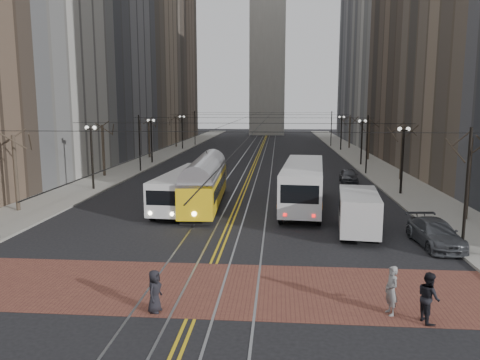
% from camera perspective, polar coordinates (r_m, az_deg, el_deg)
% --- Properties ---
extents(ground, '(260.00, 260.00, 0.00)m').
position_cam_1_polar(ground, '(24.26, -2.93, -9.41)').
color(ground, black).
rests_on(ground, ground).
extents(sidewalk_left, '(5.00, 140.00, 0.15)m').
position_cam_1_polar(sidewalk_left, '(70.58, -10.19, 2.78)').
color(sidewalk_left, gray).
rests_on(sidewalk_left, ground).
extents(sidewalk_right, '(5.00, 140.00, 0.15)m').
position_cam_1_polar(sidewalk_right, '(69.25, 14.59, 2.51)').
color(sidewalk_right, gray).
rests_on(sidewalk_right, ground).
extents(crosswalk_band, '(25.00, 6.00, 0.01)m').
position_cam_1_polar(crosswalk_band, '(20.55, -4.45, -12.92)').
color(crosswalk_band, brown).
rests_on(crosswalk_band, ground).
extents(streetcar_rails, '(4.80, 130.00, 0.02)m').
position_cam_1_polar(streetcar_rails, '(68.30, 2.08, 2.65)').
color(streetcar_rails, gray).
rests_on(streetcar_rails, ground).
extents(centre_lines, '(0.42, 130.00, 0.01)m').
position_cam_1_polar(centre_lines, '(68.30, 2.08, 2.65)').
color(centre_lines, gold).
rests_on(centre_lines, ground).
extents(building_left_mid, '(16.00, 20.00, 34.00)m').
position_cam_1_polar(building_left_mid, '(75.08, -18.44, 15.79)').
color(building_left_mid, slate).
rests_on(building_left_mid, ground).
extents(building_left_midfar, '(20.00, 20.00, 52.00)m').
position_cam_1_polar(building_left_midfar, '(95.68, -14.94, 19.86)').
color(building_left_midfar, '#85705B').
rests_on(building_left_midfar, ground).
extents(building_left_far, '(16.00, 20.00, 40.00)m').
position_cam_1_polar(building_left_far, '(113.16, -10.32, 15.22)').
color(building_left_far, brown).
rests_on(building_left_far, ground).
extents(building_right_mid, '(16.00, 20.00, 34.00)m').
position_cam_1_polar(building_right_mid, '(72.94, 23.48, 15.72)').
color(building_right_mid, brown).
rests_on(building_right_mid, ground).
extents(building_right_midfar, '(20.00, 20.00, 52.00)m').
position_cam_1_polar(building_right_midfar, '(93.88, 20.97, 19.79)').
color(building_right_midfar, '#AFACA4').
rests_on(building_right_midfar, ground).
extents(building_right_far, '(16.00, 20.00, 40.00)m').
position_cam_1_polar(building_right_far, '(111.75, 16.85, 15.07)').
color(building_right_far, slate).
rests_on(building_right_far, ground).
extents(lamp_posts, '(27.60, 57.20, 5.60)m').
position_cam_1_polar(lamp_posts, '(51.87, 1.27, 3.70)').
color(lamp_posts, black).
rests_on(lamp_posts, ground).
extents(street_trees, '(31.68, 53.28, 5.60)m').
position_cam_1_polar(street_trees, '(58.33, 1.65, 4.30)').
color(street_trees, '#382D23').
rests_on(street_trees, ground).
extents(trolley_wires, '(25.96, 120.00, 6.60)m').
position_cam_1_polar(trolley_wires, '(57.84, 1.64, 5.23)').
color(trolley_wires, black).
rests_on(trolley_wires, ground).
extents(transit_bus, '(3.06, 11.08, 2.73)m').
position_cam_1_polar(transit_bus, '(35.57, -6.86, -1.21)').
color(transit_bus, silver).
rests_on(transit_bus, ground).
extents(streetcar, '(2.92, 12.78, 2.99)m').
position_cam_1_polar(streetcar, '(35.85, -4.27, -0.88)').
color(streetcar, yellow).
rests_on(streetcar, ground).
extents(rear_bus, '(3.86, 13.01, 3.34)m').
position_cam_1_polar(rear_bus, '(35.62, 7.69, -0.71)').
color(rear_bus, silver).
rests_on(rear_bus, ground).
extents(cargo_van, '(2.83, 5.96, 2.55)m').
position_cam_1_polar(cargo_van, '(28.93, 14.24, -4.01)').
color(cargo_van, silver).
rests_on(cargo_van, ground).
extents(sedan_grey, '(1.90, 4.23, 1.41)m').
position_cam_1_polar(sedan_grey, '(47.96, 13.10, 0.49)').
color(sedan_grey, '#43464C').
rests_on(sedan_grey, ground).
extents(sedan_parked, '(2.35, 5.06, 1.43)m').
position_cam_1_polar(sedan_parked, '(28.09, 22.70, -6.01)').
color(sedan_parked, '#42454A').
rests_on(sedan_parked, ground).
extents(pedestrian_a, '(0.63, 0.87, 1.63)m').
position_cam_1_polar(pedestrian_a, '(18.26, -10.37, -13.17)').
color(pedestrian_a, black).
rests_on(pedestrian_a, crosswalk_band).
extents(pedestrian_b, '(0.59, 0.76, 1.85)m').
position_cam_1_polar(pedestrian_b, '(18.60, 17.97, -12.69)').
color(pedestrian_b, gray).
rests_on(pedestrian_b, crosswalk_band).
extents(pedestrian_c, '(0.85, 1.01, 1.85)m').
position_cam_1_polar(pedestrian_c, '(18.46, 22.02, -13.10)').
color(pedestrian_c, black).
rests_on(pedestrian_c, crosswalk_band).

